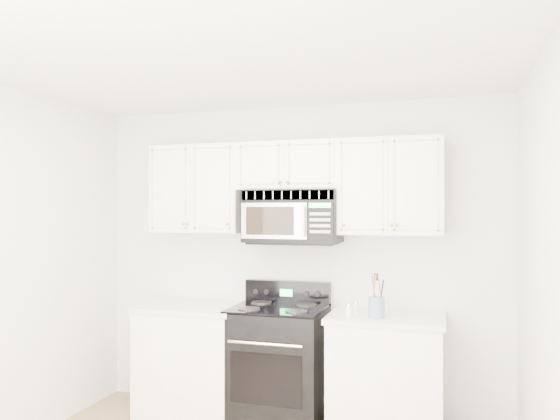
% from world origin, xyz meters
% --- Properties ---
extents(room, '(3.51, 3.51, 2.61)m').
position_xyz_m(room, '(0.00, 0.00, 1.30)').
color(room, brown).
rests_on(room, ground).
extents(base_cabinet_left, '(0.86, 0.65, 0.92)m').
position_xyz_m(base_cabinet_left, '(-0.80, 1.44, 0.43)').
color(base_cabinet_left, white).
rests_on(base_cabinet_left, ground).
extents(base_cabinet_right, '(0.86, 0.65, 0.92)m').
position_xyz_m(base_cabinet_right, '(0.80, 1.44, 0.43)').
color(base_cabinet_right, white).
rests_on(base_cabinet_right, ground).
extents(range, '(0.73, 0.67, 1.11)m').
position_xyz_m(range, '(-0.06, 1.44, 0.48)').
color(range, black).
rests_on(range, ground).
extents(upper_cabinets, '(2.44, 0.37, 0.75)m').
position_xyz_m(upper_cabinets, '(-0.00, 1.58, 1.93)').
color(upper_cabinets, white).
rests_on(upper_cabinets, ground).
extents(microwave, '(0.77, 0.44, 0.43)m').
position_xyz_m(microwave, '(0.03, 1.55, 1.66)').
color(microwave, black).
rests_on(microwave, ground).
extents(utensil_crock, '(0.12, 0.12, 0.32)m').
position_xyz_m(utensil_crock, '(0.74, 1.30, 1.00)').
color(utensil_crock, gray).
rests_on(utensil_crock, base_cabinet_right).
extents(shaker_salt, '(0.04, 0.04, 0.09)m').
position_xyz_m(shaker_salt, '(0.57, 1.44, 0.97)').
color(shaker_salt, white).
rests_on(shaker_salt, base_cabinet_right).
extents(shaker_pepper, '(0.04, 0.04, 0.09)m').
position_xyz_m(shaker_pepper, '(0.53, 1.31, 0.97)').
color(shaker_pepper, white).
rests_on(shaker_pepper, base_cabinet_right).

